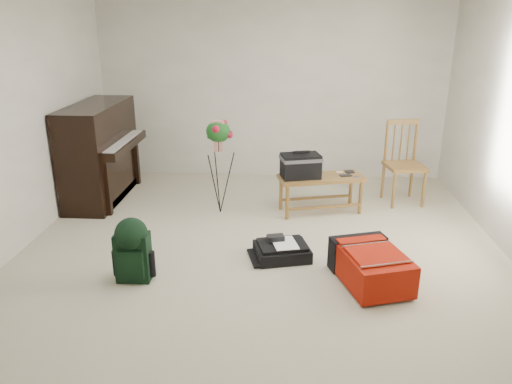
# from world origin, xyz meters

# --- Properties ---
(floor) EXTENTS (5.00, 5.50, 0.01)m
(floor) POSITION_xyz_m (0.00, 0.00, 0.00)
(floor) COLOR beige
(floor) RESTS_ON ground
(wall_back) EXTENTS (5.00, 0.04, 2.50)m
(wall_back) POSITION_xyz_m (0.00, 2.75, 1.25)
(wall_back) COLOR silver
(wall_back) RESTS_ON floor
(wall_left) EXTENTS (0.04, 5.50, 2.50)m
(wall_left) POSITION_xyz_m (-2.50, 0.00, 1.25)
(wall_left) COLOR silver
(wall_left) RESTS_ON floor
(piano) EXTENTS (0.71, 1.50, 1.25)m
(piano) POSITION_xyz_m (-2.19, 1.60, 0.60)
(piano) COLOR black
(piano) RESTS_ON floor
(bench) EXTENTS (1.09, 0.65, 0.79)m
(bench) POSITION_xyz_m (0.48, 1.29, 0.56)
(bench) COLOR olive
(bench) RESTS_ON floor
(dining_chair) EXTENTS (0.53, 0.53, 1.06)m
(dining_chair) POSITION_xyz_m (1.74, 1.71, 0.51)
(dining_chair) COLOR olive
(dining_chair) RESTS_ON floor
(red_suitcase) EXTENTS (0.72, 0.90, 0.33)m
(red_suitcase) POSITION_xyz_m (1.03, -0.40, 0.17)
(red_suitcase) COLOR #B91807
(red_suitcase) RESTS_ON floor
(black_duffel) EXTENTS (0.61, 0.54, 0.22)m
(black_duffel) POSITION_xyz_m (0.21, -0.00, 0.08)
(black_duffel) COLOR black
(black_duffel) RESTS_ON floor
(green_backpack) EXTENTS (0.31, 0.30, 0.61)m
(green_backpack) POSITION_xyz_m (-1.14, -0.54, 0.34)
(green_backpack) COLOR black
(green_backpack) RESTS_ON floor
(flower_stand) EXTENTS (0.40, 0.40, 1.18)m
(flower_stand) POSITION_xyz_m (-0.57, 1.17, 0.58)
(flower_stand) COLOR black
(flower_stand) RESTS_ON floor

